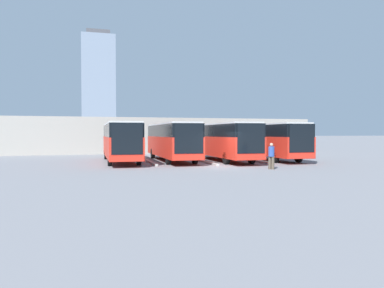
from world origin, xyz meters
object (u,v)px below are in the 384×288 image
(bus_0, at_px, (267,140))
(bus_2, at_px, (172,140))
(pedestrian, at_px, (271,155))
(bus_1, at_px, (223,140))
(bus_3, at_px, (121,140))

(bus_0, relative_size, bus_2, 1.00)
(bus_0, distance_m, pedestrian, 9.47)
(bus_0, relative_size, bus_1, 1.00)
(bus_0, relative_size, bus_3, 1.00)
(bus_0, xyz_separation_m, bus_2, (8.74, -0.69, 0.00))
(bus_1, bearing_deg, bus_3, -5.68)
(bus_2, distance_m, pedestrian, 10.37)
(bus_3, bearing_deg, pedestrian, 135.53)
(bus_1, distance_m, bus_2, 4.49)
(pedestrian, bearing_deg, bus_3, 3.09)
(bus_0, xyz_separation_m, bus_1, (4.37, 0.33, 0.00))
(bus_2, relative_size, bus_3, 1.00)
(bus_1, distance_m, bus_3, 8.80)
(bus_0, height_order, pedestrian, bus_0)
(bus_2, bearing_deg, bus_3, 0.97)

